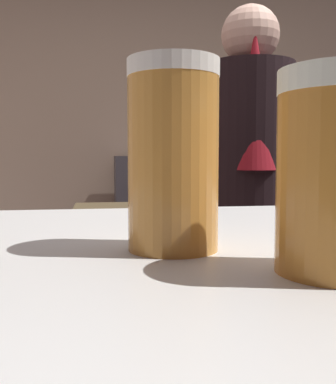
{
  "coord_description": "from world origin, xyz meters",
  "views": [
    {
      "loc": [
        -0.57,
        -1.4,
        1.14
      ],
      "look_at": [
        -0.47,
        -0.75,
        1.09
      ],
      "focal_mm": 40.99,
      "sensor_mm": 36.0,
      "label": 1
    }
  ],
  "objects_px": {
    "bottle_hot_sauce": "(228,147)",
    "chefs_knife": "(276,206)",
    "mixing_bowl": "(210,203)",
    "pint_glass_near": "(173,156)",
    "bartender": "(249,195)",
    "bottle_soy": "(228,145)"
  },
  "relations": [
    {
      "from": "bottle_hot_sauce",
      "to": "chefs_knife",
      "type": "bearing_deg",
      "value": -96.17
    },
    {
      "from": "mixing_bowl",
      "to": "chefs_knife",
      "type": "height_order",
      "value": "mixing_bowl"
    },
    {
      "from": "pint_glass_near",
      "to": "bartender",
      "type": "bearing_deg",
      "value": 68.27
    },
    {
      "from": "chefs_knife",
      "to": "bottle_hot_sauce",
      "type": "distance_m",
      "value": 1.37
    },
    {
      "from": "chefs_knife",
      "to": "bartender",
      "type": "bearing_deg",
      "value": -102.88
    },
    {
      "from": "bartender",
      "to": "mixing_bowl",
      "type": "relative_size",
      "value": 10.14
    },
    {
      "from": "mixing_bowl",
      "to": "chefs_knife",
      "type": "distance_m",
      "value": 0.34
    },
    {
      "from": "mixing_bowl",
      "to": "pint_glass_near",
      "type": "bearing_deg",
      "value": -105.12
    },
    {
      "from": "bottle_soy",
      "to": "bottle_hot_sauce",
      "type": "bearing_deg",
      "value": 73.38
    },
    {
      "from": "bartender",
      "to": "pint_glass_near",
      "type": "height_order",
      "value": "bartender"
    },
    {
      "from": "bartender",
      "to": "mixing_bowl",
      "type": "height_order",
      "value": "bartender"
    },
    {
      "from": "chefs_knife",
      "to": "bottle_soy",
      "type": "xyz_separation_m",
      "value": [
        0.1,
        1.2,
        0.33
      ]
    },
    {
      "from": "bartender",
      "to": "mixing_bowl",
      "type": "bearing_deg",
      "value": 19.26
    },
    {
      "from": "pint_glass_near",
      "to": "bottle_soy",
      "type": "distance_m",
      "value": 3.03
    },
    {
      "from": "mixing_bowl",
      "to": "bottle_hot_sauce",
      "type": "relative_size",
      "value": 0.87
    },
    {
      "from": "chefs_knife",
      "to": "pint_glass_near",
      "type": "xyz_separation_m",
      "value": [
        -0.8,
        -1.7,
        0.24
      ]
    },
    {
      "from": "bottle_hot_sauce",
      "to": "mixing_bowl",
      "type": "bearing_deg",
      "value": -109.88
    },
    {
      "from": "chefs_knife",
      "to": "pint_glass_near",
      "type": "height_order",
      "value": "pint_glass_near"
    },
    {
      "from": "bartender",
      "to": "pint_glass_near",
      "type": "distance_m",
      "value": 1.4
    },
    {
      "from": "mixing_bowl",
      "to": "bottle_hot_sauce",
      "type": "height_order",
      "value": "bottle_hot_sauce"
    },
    {
      "from": "chefs_knife",
      "to": "bottle_soy",
      "type": "distance_m",
      "value": 1.25
    },
    {
      "from": "bartender",
      "to": "bottle_soy",
      "type": "xyz_separation_m",
      "value": [
        0.39,
        1.6,
        0.24
      ]
    }
  ]
}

